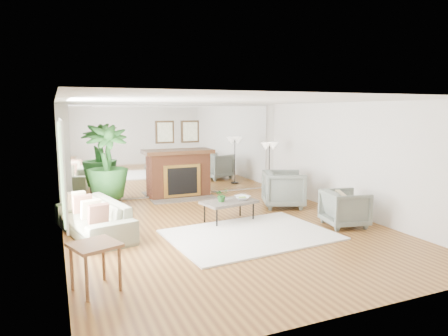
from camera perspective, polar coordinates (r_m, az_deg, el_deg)
name	(u,v)px	position (r m, az deg, el deg)	size (l,w,h in m)	color
ground	(230,230)	(7.87, 0.79, -8.90)	(7.00, 7.00, 0.00)	brown
wall_left	(60,177)	(6.96, -22.33, -1.23)	(0.02, 7.00, 2.50)	silver
wall_right	(354,159)	(9.21, 18.07, 1.17)	(0.02, 7.00, 2.50)	silver
wall_back	(177,150)	(10.86, -6.69, 2.54)	(6.00, 0.02, 2.50)	silver
mirror_panel	(177,150)	(10.84, -6.66, 2.53)	(5.40, 0.04, 2.40)	silver
window_panel	(62,168)	(7.34, -22.19, 0.03)	(0.04, 2.40, 1.50)	#B2E09E
fireplace	(180,173)	(10.71, -6.29, -0.72)	(1.85, 0.83, 2.05)	brown
area_rug	(250,235)	(7.57, 3.79, -9.49)	(2.96, 2.11, 0.03)	white
coffee_table	(229,202)	(8.38, 0.74, -4.95)	(1.22, 0.86, 0.44)	#61554C
sofa	(94,218)	(7.92, -18.13, -6.80)	(2.19, 0.86, 0.64)	slate
armchair_back	(284,189)	(9.75, 8.53, -2.97)	(0.93, 0.96, 0.87)	gray
armchair_front	(345,208)	(8.43, 16.89, -5.51)	(0.78, 0.81, 0.73)	gray
side_table	(95,251)	(5.48, -17.97, -11.22)	(0.71, 0.71, 0.63)	#91613A
potted_ficus	(107,165)	(9.66, -16.35, 0.41)	(1.02, 1.02, 1.98)	black
floor_lamp	(269,151)	(10.66, 6.51, 2.49)	(0.48, 0.27, 1.48)	black
tabletop_plant	(222,195)	(8.25, -0.34, -3.86)	(0.26, 0.23, 0.29)	#295C22
fruit_bowl	(242,198)	(8.45, 2.63, -4.34)	(0.28, 0.28, 0.07)	#91613A
book	(239,197)	(8.71, 2.21, -4.11)	(0.22, 0.30, 0.02)	#91613A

